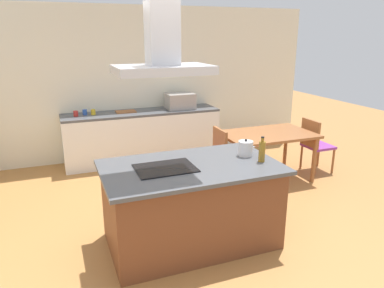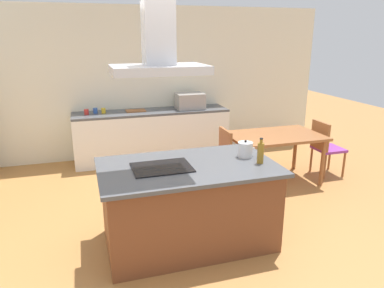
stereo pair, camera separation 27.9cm
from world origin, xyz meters
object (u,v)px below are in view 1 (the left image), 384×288
at_px(chair_at_left_end, 213,155).
at_px(olive_oil_bottle, 262,151).
at_px(cutting_board, 126,112).
at_px(chair_at_right_end, 315,142).
at_px(cooktop, 165,168).
at_px(coffee_mug_blue, 85,112).
at_px(countertop_microwave, 180,101).
at_px(tea_kettle, 246,148).
at_px(dining_table, 267,138).
at_px(coffee_mug_yellow, 93,112).
at_px(coffee_mug_red, 76,114).
at_px(range_hood, 162,46).

bearing_deg(chair_at_left_end, olive_oil_bottle, -93.79).
distance_m(cutting_board, chair_at_right_end, 3.25).
distance_m(cooktop, coffee_mug_blue, 3.00).
relative_size(countertop_microwave, cutting_board, 1.47).
height_order(tea_kettle, countertop_microwave, countertop_microwave).
height_order(coffee_mug_blue, dining_table, coffee_mug_blue).
relative_size(olive_oil_bottle, coffee_mug_yellow, 3.06).
bearing_deg(coffee_mug_red, tea_kettle, -60.05).
relative_size(coffee_mug_red, cutting_board, 0.26).
height_order(olive_oil_bottle, coffee_mug_red, olive_oil_bottle).
distance_m(cooktop, coffee_mug_red, 2.97).
distance_m(countertop_microwave, range_hood, 3.29).
xyz_separation_m(cooktop, range_hood, (0.00, 0.00, 1.20)).
relative_size(cooktop, coffee_mug_blue, 6.67).
relative_size(olive_oil_bottle, chair_at_left_end, 0.31).
relative_size(chair_at_right_end, range_hood, 0.99).
distance_m(tea_kettle, countertop_microwave, 2.81).
xyz_separation_m(tea_kettle, coffee_mug_blue, (-1.47, 2.88, -0.04)).
xyz_separation_m(countertop_microwave, coffee_mug_red, (-1.83, 0.02, -0.09)).
distance_m(dining_table, chair_at_left_end, 0.93).
bearing_deg(range_hood, tea_kettle, 4.51).
xyz_separation_m(tea_kettle, dining_table, (1.07, 1.21, -0.32)).
bearing_deg(cutting_board, coffee_mug_red, -177.72).
bearing_deg(cooktop, countertop_microwave, 67.85).
distance_m(cooktop, chair_at_right_end, 3.24).
xyz_separation_m(olive_oil_bottle, coffee_mug_red, (-1.69, 3.06, -0.07)).
distance_m(coffee_mug_yellow, cutting_board, 0.56).
relative_size(coffee_mug_yellow, cutting_board, 0.26).
distance_m(countertop_microwave, chair_at_left_end, 1.68).
height_order(olive_oil_bottle, chair_at_left_end, olive_oil_bottle).
height_order(chair_at_right_end, range_hood, range_hood).
bearing_deg(coffee_mug_red, cutting_board, 2.28).
distance_m(tea_kettle, coffee_mug_yellow, 3.14).
bearing_deg(olive_oil_bottle, chair_at_left_end, 86.21).
relative_size(olive_oil_bottle, coffee_mug_blue, 3.06).
relative_size(tea_kettle, coffee_mug_yellow, 2.40).
height_order(cooktop, olive_oil_bottle, olive_oil_bottle).
bearing_deg(countertop_microwave, range_hood, -112.15).
bearing_deg(coffee_mug_blue, coffee_mug_yellow, -16.65).
bearing_deg(cooktop, coffee_mug_yellow, 97.33).
bearing_deg(coffee_mug_red, countertop_microwave, -0.52).
relative_size(dining_table, chair_at_right_end, 1.57).
height_order(cutting_board, range_hood, range_hood).
distance_m(coffee_mug_yellow, chair_at_left_end, 2.26).
xyz_separation_m(tea_kettle, chair_at_right_end, (1.99, 1.21, -0.48)).
bearing_deg(olive_oil_bottle, coffee_mug_yellow, 114.47).
bearing_deg(cutting_board, countertop_microwave, -2.89).
relative_size(coffee_mug_blue, chair_at_left_end, 0.10).
xyz_separation_m(coffee_mug_red, coffee_mug_yellow, (0.28, 0.02, 0.00)).
bearing_deg(cutting_board, coffee_mug_yellow, -178.93).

